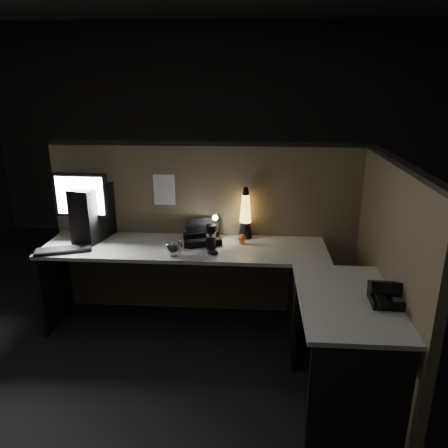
# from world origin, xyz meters

# --- Properties ---
(floor) EXTENTS (6.00, 6.00, 0.00)m
(floor) POSITION_xyz_m (0.00, 0.00, 0.00)
(floor) COLOR black
(floor) RESTS_ON ground
(room_shell) EXTENTS (6.00, 6.00, 6.00)m
(room_shell) POSITION_xyz_m (0.00, 0.00, 1.62)
(room_shell) COLOR silver
(room_shell) RESTS_ON ground
(partition_back) EXTENTS (2.66, 0.06, 1.50)m
(partition_back) POSITION_xyz_m (0.00, 0.93, 0.75)
(partition_back) COLOR brown
(partition_back) RESTS_ON ground
(partition_right) EXTENTS (0.06, 1.66, 1.50)m
(partition_right) POSITION_xyz_m (1.33, 0.10, 0.75)
(partition_right) COLOR brown
(partition_right) RESTS_ON ground
(desk) EXTENTS (2.60, 1.60, 0.73)m
(desk) POSITION_xyz_m (0.18, 0.25, 0.58)
(desk) COLOR #BBB9B1
(desk) RESTS_ON ground
(pc_tower) EXTENTS (0.29, 0.47, 0.45)m
(pc_tower) POSITION_xyz_m (-0.93, 0.75, 0.96)
(pc_tower) COLOR black
(pc_tower) RESTS_ON desk
(monitor) EXTENTS (0.45, 0.19, 0.57)m
(monitor) POSITION_xyz_m (-1.00, 0.67, 1.08)
(monitor) COLOR black
(monitor) RESTS_ON desk
(keyboard) EXTENTS (0.45, 0.28, 0.02)m
(keyboard) POSITION_xyz_m (-1.08, 0.42, 0.74)
(keyboard) COLOR black
(keyboard) RESTS_ON desk
(mouse) EXTENTS (0.11, 0.10, 0.04)m
(mouse) POSITION_xyz_m (0.10, 0.44, 0.75)
(mouse) COLOR black
(mouse) RESTS_ON desk
(clip_lamp) EXTENTS (0.04, 0.18, 0.23)m
(clip_lamp) POSITION_xyz_m (0.09, 0.79, 0.87)
(clip_lamp) COLOR silver
(clip_lamp) RESTS_ON desk
(organizer) EXTENTS (0.34, 0.32, 0.21)m
(organizer) POSITION_xyz_m (-0.01, 0.71, 0.78)
(organizer) COLOR black
(organizer) RESTS_ON desk
(lava_lamp) EXTENTS (0.12, 0.12, 0.44)m
(lava_lamp) POSITION_xyz_m (0.34, 0.84, 0.91)
(lava_lamp) COLOR black
(lava_lamp) RESTS_ON desk
(travel_mug) EXTENTS (0.09, 0.09, 0.19)m
(travel_mug) POSITION_xyz_m (0.07, 0.58, 0.83)
(travel_mug) COLOR black
(travel_mug) RESTS_ON desk
(steel_mug) EXTENTS (0.16, 0.16, 0.11)m
(steel_mug) POSITION_xyz_m (-0.20, 0.41, 0.78)
(steel_mug) COLOR silver
(steel_mug) RESTS_ON desk
(figurine) EXTENTS (0.06, 0.06, 0.06)m
(figurine) POSITION_xyz_m (0.31, 0.69, 0.78)
(figurine) COLOR orange
(figurine) RESTS_ON desk
(pinned_paper) EXTENTS (0.19, 0.00, 0.27)m
(pinned_paper) POSITION_xyz_m (-0.36, 0.90, 1.12)
(pinned_paper) COLOR white
(pinned_paper) RESTS_ON partition_back
(desk_phone) EXTENTS (0.24, 0.25, 0.14)m
(desk_phone) POSITION_xyz_m (1.24, -0.24, 0.78)
(desk_phone) COLOR black
(desk_phone) RESTS_ON desk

